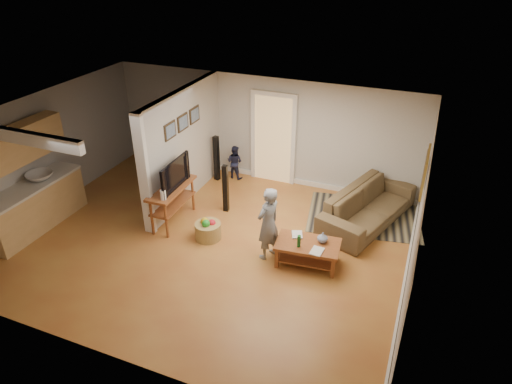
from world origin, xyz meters
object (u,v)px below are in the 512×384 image
tv_console (172,190)px  speaker_left (226,189)px  sofa (366,221)px  speaker_right (217,158)px  toy_basket (208,230)px  toddler (235,177)px  coffee_table (309,248)px  child (268,256)px

tv_console → speaker_left: size_ratio=1.22×
sofa → speaker_right: bearing=100.4°
tv_console → toy_basket: 1.11m
toy_basket → toddler: 2.65m
coffee_table → child: bearing=-174.8°
tv_console → speaker_right: (-0.03, 2.05, -0.18)m
child → tv_console: bearing=-77.2°
coffee_table → toddler: size_ratio=1.41×
speaker_left → speaker_right: bearing=118.2°
speaker_right → child: size_ratio=0.79×
speaker_right → toy_basket: (0.95, -2.33, -0.38)m
child → toddler: child is taller
coffee_table → speaker_left: 2.44m
tv_console → toddler: tv_console is taller
coffee_table → speaker_right: 3.82m
sofa → child: child is taller
tv_console → coffee_table: bearing=-7.7°
coffee_table → tv_console: 3.01m
sofa → toy_basket: toy_basket is taller
coffee_table → speaker_right: size_ratio=1.05×
sofa → toy_basket: bearing=141.4°
toddler → coffee_table: bearing=141.8°
speaker_left → toy_basket: size_ratio=2.11×
toddler → speaker_left: bearing=114.0°
coffee_table → speaker_right: (-2.99, 2.36, 0.22)m
speaker_left → toy_basket: 1.14m
child → toy_basket: bearing=-72.1°
sofa → coffee_table: (-0.74, -1.81, 0.35)m
sofa → tv_console: (-3.70, -1.50, 0.74)m
tv_console → toy_basket: bearing=-18.3°
speaker_left → speaker_right: speaker_right is taller
speaker_left → child: speaker_left is taller
tv_console → speaker_right: size_ratio=1.16×
sofa → child: (-1.49, -1.88, 0.00)m
toy_basket → child: child is taller
coffee_table → toddler: coffee_table is taller
sofa → tv_console: bearing=130.9°
tv_console → child: (2.21, -0.38, -0.74)m
coffee_table → toy_basket: (-2.04, 0.04, -0.16)m
speaker_right → toddler: 0.72m
tv_console → child: size_ratio=0.92×
sofa → speaker_left: size_ratio=2.32×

